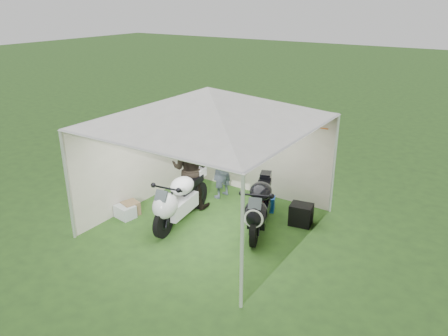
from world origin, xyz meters
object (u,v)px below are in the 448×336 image
Objects in this scene: person_dark_jacket at (190,169)px; crate_1 at (131,208)px; motorcycle_black at (259,205)px; person_blue_jacket at (221,166)px; equipment_box at (301,215)px; crate_0 at (125,212)px; paddock_stand at (265,203)px; motorcycle_white at (179,199)px; canopy_tent at (209,108)px.

crate_1 is at bearing 35.36° from person_dark_jacket.
person_blue_jacket is at bearing 128.00° from motorcycle_black.
motorcycle_black is at bearing -131.55° from equipment_box.
crate_0 is at bearing -22.98° from person_blue_jacket.
equipment_box is (0.98, -0.18, 0.07)m from paddock_stand.
motorcycle_black is 3.04m from crate_0.
person_blue_jacket is 3.80× the size of crate_0.
motorcycle_black is at bearing 15.15° from motorcycle_white.
paddock_stand is 1.41m from person_blue_jacket.
person_blue_jacket reaches higher than equipment_box.
crate_1 is (-1.20, -1.93, -0.66)m from person_blue_jacket.
crate_1 is (-0.87, -1.13, -0.78)m from person_dark_jacket.
person_dark_jacket is 5.46× the size of crate_1.
person_dark_jacket is 3.96× the size of equipment_box.
paddock_stand is at bearing 90.00° from motorcycle_black.
person_blue_jacket reaches higher than crate_1.
crate_1 is (-2.79, -0.95, -0.43)m from motorcycle_black.
equipment_box is at bearing 31.26° from canopy_tent.
motorcycle_white reaches higher than motorcycle_black.
motorcycle_white is 1.04× the size of motorcycle_black.
equipment_box is at bearing 90.17° from person_blue_jacket.
motorcycle_black is at bearing 157.68° from person_dark_jacket.
canopy_tent reaches higher than person_blue_jacket.
motorcycle_black is 1.88m from person_blue_jacket.
canopy_tent is 12.49× the size of paddock_stand.
crate_0 is at bearing 39.19° from person_dark_jacket.
crate_0 is at bearing -154.73° from canopy_tent.
paddock_stand is (-0.34, 0.91, -0.41)m from motorcycle_black.
canopy_tent is 2.27m from motorcycle_black.
crate_0 is at bearing -178.43° from motorcycle_black.
equipment_box is (1.69, 1.02, -2.34)m from canopy_tent.
crate_1 is (-1.75, -0.65, -2.42)m from canopy_tent.
paddock_stand is 1.32× the size of crate_1.
canopy_tent is at bearing -120.37° from paddock_stand.
person_dark_jacket is at bearing -167.93° from equipment_box.
crate_1 is at bearing -142.88° from paddock_stand.
canopy_tent reaches higher than motorcycle_black.
motorcycle_black is 5.96× the size of crate_1.
paddock_stand is 3.18m from crate_0.
crate_1 is at bearing -175.01° from motorcycle_white.
canopy_tent is 3.06m from crate_1.
equipment_box is at bearing 26.03° from crate_1.
motorcycle_white is 2.07m from paddock_stand.
equipment_box is 3.82m from crate_1.
motorcycle_black is 1.09× the size of person_dark_jacket.
person_dark_jacket reaches higher than crate_0.
person_blue_jacket reaches higher than paddock_stand.
motorcycle_black is 1.03m from equipment_box.
paddock_stand reaches higher than crate_0.
person_dark_jacket is (-0.88, 0.47, -1.64)m from canopy_tent.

